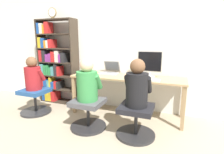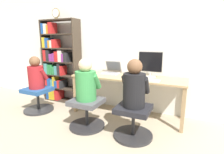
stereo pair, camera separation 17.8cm
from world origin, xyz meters
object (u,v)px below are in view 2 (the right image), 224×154
at_px(office_chair_side, 38,99).
at_px(bookshelf, 57,63).
at_px(desk_clock, 56,13).
at_px(office_chair_left, 133,121).
at_px(person_at_monitor, 134,86).
at_px(person_at_laptop, 86,82).
at_px(person_near_shelf, 36,74).
at_px(keyboard, 146,80).
at_px(desktop_monitor, 150,64).
at_px(office_chair_right, 87,112).
at_px(laptop, 111,71).

bearing_deg(office_chair_side, bookshelf, 94.22).
bearing_deg(office_chair_side, desk_clock, 84.85).
height_order(desk_clock, office_chair_side, desk_clock).
height_order(office_chair_left, bookshelf, bookshelf).
relative_size(person_at_monitor, desk_clock, 3.12).
height_order(office_chair_left, person_at_laptop, person_at_laptop).
bearing_deg(person_at_laptop, person_near_shelf, 172.10).
height_order(keyboard, person_at_laptop, person_at_laptop).
bearing_deg(person_at_laptop, bookshelf, 147.14).
bearing_deg(desk_clock, bookshelf, 148.20).
relative_size(office_chair_left, person_at_monitor, 0.85).
distance_m(office_chair_left, bookshelf, 2.19).
distance_m(desktop_monitor, office_chair_right, 1.29).
distance_m(person_at_laptop, desk_clock, 1.75).
xyz_separation_m(keyboard, person_at_laptop, (-0.78, -0.47, -0.01)).
height_order(person_at_monitor, office_chair_side, person_at_monitor).
distance_m(desktop_monitor, bookshelf, 2.00).
bearing_deg(desk_clock, office_chair_side, -95.15).
xyz_separation_m(person_at_laptop, desk_clock, (-1.13, 0.73, 1.12)).
bearing_deg(office_chair_side, laptop, 28.07).
xyz_separation_m(laptop, person_at_laptop, (-0.04, -0.81, -0.04)).
relative_size(laptop, person_at_monitor, 0.52).
height_order(laptop, office_chair_left, laptop).
bearing_deg(desktop_monitor, bookshelf, 179.41).
distance_m(person_at_laptop, office_chair_side, 1.28).
xyz_separation_m(office_chair_right, bookshelf, (-1.23, 0.80, 0.60)).
height_order(desktop_monitor, person_near_shelf, desktop_monitor).
relative_size(desktop_monitor, desk_clock, 2.18).
bearing_deg(laptop, office_chair_side, -151.93).
bearing_deg(person_at_laptop, office_chair_side, 172.29).
bearing_deg(keyboard, office_chair_right, -148.96).
xyz_separation_m(laptop, office_chair_right, (-0.04, -0.81, -0.52)).
bearing_deg(laptop, office_chair_right, -92.61).
bearing_deg(person_near_shelf, laptop, 27.92).
distance_m(desktop_monitor, person_at_monitor, 0.78).
distance_m(person_at_monitor, bookshelf, 2.10).
bearing_deg(person_at_monitor, keyboard, 83.02).
height_order(desktop_monitor, bookshelf, bookshelf).
bearing_deg(desk_clock, office_chair_left, -20.95).
bearing_deg(desk_clock, keyboard, -7.87).
distance_m(laptop, person_at_laptop, 0.81).
xyz_separation_m(person_at_laptop, bookshelf, (-1.23, 0.79, 0.12)).
xyz_separation_m(person_at_monitor, desk_clock, (-1.86, 0.71, 1.11)).
bearing_deg(person_at_laptop, desk_clock, 147.05).
xyz_separation_m(keyboard, person_at_monitor, (-0.05, -0.44, 0.01)).
bearing_deg(desk_clock, person_at_monitor, -20.84).
bearing_deg(office_chair_left, desk_clock, 159.05).
distance_m(desk_clock, office_chair_side, 1.70).
bearing_deg(person_at_monitor, desk_clock, 159.16).
distance_m(laptop, office_chair_left, 1.17).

